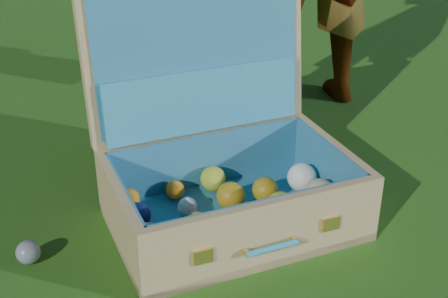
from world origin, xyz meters
TOP-DOWN VIEW (x-y plane):
  - ground at (0.00, 0.00)m, footprint 60.00×60.00m
  - stray_ball at (-0.65, 0.06)m, footprint 0.06×0.06m
  - suitcase at (-0.13, 0.15)m, footprint 0.69×0.58m

SIDE VIEW (x-z plane):
  - ground at x=0.00m, z-range 0.00..0.00m
  - stray_ball at x=-0.65m, z-range 0.00..0.06m
  - suitcase at x=-0.13m, z-range -0.13..0.48m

